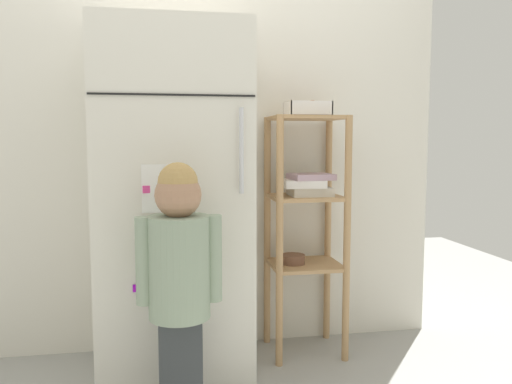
% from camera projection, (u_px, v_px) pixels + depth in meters
% --- Properties ---
extents(ground_plane, '(6.00, 6.00, 0.00)m').
position_uv_depth(ground_plane, '(206.00, 368.00, 2.56)').
color(ground_plane, '#999993').
extents(kitchen_wall_back, '(2.65, 0.03, 2.17)m').
position_uv_depth(kitchen_wall_back, '(199.00, 149.00, 2.77)').
color(kitchen_wall_back, silver).
rests_on(kitchen_wall_back, ground).
extents(refrigerator, '(0.71, 0.59, 1.67)m').
position_uv_depth(refrigerator, '(174.00, 202.00, 2.47)').
color(refrigerator, silver).
rests_on(refrigerator, ground).
extents(child_standing, '(0.34, 0.25, 1.05)m').
position_uv_depth(child_standing, '(179.00, 266.00, 2.03)').
color(child_standing, '#34383A').
rests_on(child_standing, ground).
extents(pantry_shelf_unit, '(0.38, 0.35, 1.26)m').
position_uv_depth(pantry_shelf_unit, '(306.00, 209.00, 2.69)').
color(pantry_shelf_unit, tan).
rests_on(pantry_shelf_unit, ground).
extents(fruit_bin, '(0.22, 0.16, 0.08)m').
position_uv_depth(fruit_bin, '(309.00, 109.00, 2.66)').
color(fruit_bin, white).
rests_on(fruit_bin, pantry_shelf_unit).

